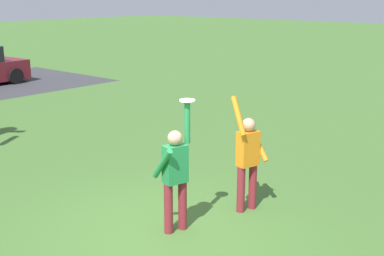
{
  "coord_description": "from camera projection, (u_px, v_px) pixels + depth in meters",
  "views": [
    {
      "loc": [
        -5.23,
        -5.18,
        3.66
      ],
      "look_at": [
        0.92,
        0.08,
        1.51
      ],
      "focal_mm": 47.43,
      "sensor_mm": 36.0,
      "label": 1
    }
  ],
  "objects": [
    {
      "name": "ground_plane",
      "position": [
        158.0,
        232.0,
        8.03
      ],
      "size": [
        120.0,
        120.0,
        0.0
      ],
      "primitive_type": "plane",
      "color": "#426B2D"
    },
    {
      "name": "frisbee_disc",
      "position": [
        187.0,
        100.0,
        7.67
      ],
      "size": [
        0.24,
        0.24,
        0.02
      ],
      "primitive_type": "cylinder",
      "color": "white",
      "rests_on": "person_catcher"
    },
    {
      "name": "person_catcher",
      "position": [
        175.0,
        172.0,
        7.83
      ],
      "size": [
        0.58,
        0.48,
        2.08
      ],
      "rotation": [
        0.0,
        0.0,
        -0.28
      ],
      "color": "maroon",
      "rests_on": "ground_plane"
    },
    {
      "name": "person_defender",
      "position": [
        248.0,
        156.0,
        8.61
      ],
      "size": [
        0.61,
        0.54,
        2.04
      ],
      "rotation": [
        0.0,
        0.0,
        2.87
      ],
      "color": "maroon",
      "rests_on": "ground_plane"
    }
  ]
}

